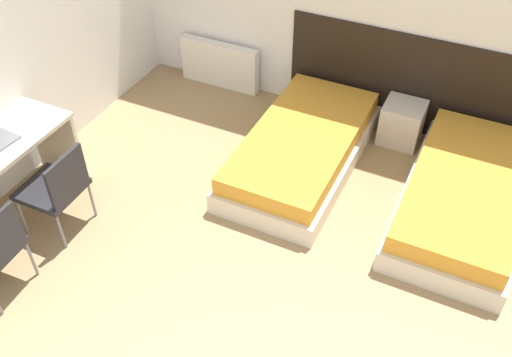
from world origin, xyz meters
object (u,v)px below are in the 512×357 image
at_px(nightstand, 402,123).
at_px(chair_near_laptop, 56,186).
at_px(bed_near_window, 302,149).
at_px(bed_near_door, 463,196).

relative_size(nightstand, chair_near_laptop, 0.52).
height_order(bed_near_window, bed_near_door, same).
relative_size(bed_near_door, nightstand, 4.61).
relative_size(bed_near_window, chair_near_laptop, 2.42).
distance_m(bed_near_window, nightstand, 1.11).
xyz_separation_m(bed_near_window, bed_near_door, (1.54, 0.00, 0.00)).
distance_m(bed_near_window, bed_near_door, 1.54).
height_order(bed_near_door, chair_near_laptop, chair_near_laptop).
bearing_deg(chair_near_laptop, nightstand, 46.28).
distance_m(bed_near_window, chair_near_laptop, 2.28).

